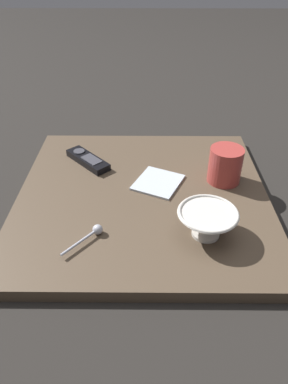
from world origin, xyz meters
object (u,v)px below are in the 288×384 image
(cereal_bowl, at_px, (207,222))
(tv_remote_near, at_px, (88,160))
(coffee_mug, at_px, (225,165))
(folded_napkin, at_px, (158,182))
(teaspoon, at_px, (94,232))

(cereal_bowl, height_order, tv_remote_near, cereal_bowl)
(coffee_mug, relative_size, tv_remote_near, 0.66)
(tv_remote_near, bearing_deg, folded_napkin, -27.31)
(coffee_mug, relative_size, teaspoon, 1.04)
(teaspoon, relative_size, folded_napkin, 0.59)
(cereal_bowl, distance_m, coffee_mug, 0.23)
(tv_remote_near, bearing_deg, cereal_bowl, -45.11)
(cereal_bowl, height_order, coffee_mug, coffee_mug)
(cereal_bowl, relative_size, coffee_mug, 1.38)
(folded_napkin, bearing_deg, cereal_bowl, -63.22)
(coffee_mug, bearing_deg, tv_remote_near, 166.86)
(coffee_mug, bearing_deg, teaspoon, -145.26)
(tv_remote_near, relative_size, folded_napkin, 0.93)
(cereal_bowl, relative_size, tv_remote_near, 0.91)
(teaspoon, bearing_deg, folded_napkin, 54.83)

